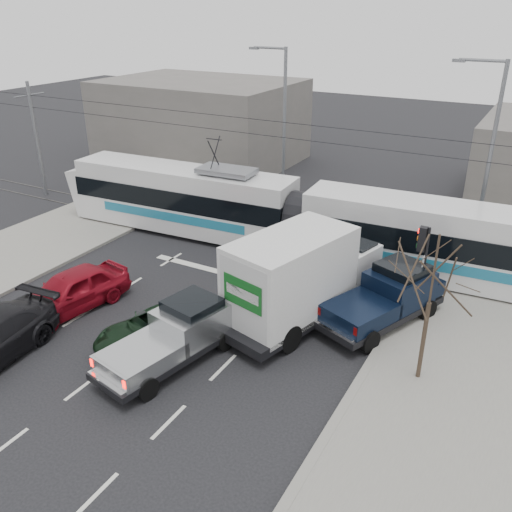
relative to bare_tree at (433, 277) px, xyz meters
The scene contains 15 objects.
ground 8.85m from the bare_tree, 161.79° to the right, with size 120.00×120.00×0.00m, color black.
sidewalk_right 4.69m from the bare_tree, 60.75° to the right, with size 6.00×60.00×0.15m, color gray.
rails 11.33m from the bare_tree, 135.38° to the left, with size 60.00×1.60×0.03m, color #33302D.
building_left 29.11m from the bare_tree, 137.92° to the left, with size 14.00×10.00×6.00m, color slate.
bare_tree is the anchor object (origin of this frame).
traffic_signal 4.28m from the bare_tree, 105.76° to the left, with size 0.44×0.44×3.60m.
street_lamp_near 11.58m from the bare_tree, 91.42° to the left, with size 2.38×0.25×9.00m.
street_lamp_far 17.97m from the bare_tree, 131.12° to the left, with size 2.38×0.25×9.00m.
catenary 10.68m from the bare_tree, 135.38° to the left, with size 60.00×0.20×7.00m.
tram 10.63m from the bare_tree, 136.77° to the left, with size 25.41×4.05×5.17m.
silver_pickup 8.48m from the bare_tree, 159.92° to the right, with size 2.91×5.72×1.98m.
box_truck 5.57m from the bare_tree, 162.07° to the left, with size 4.27×7.69×3.65m.
navy_pickup 4.48m from the bare_tree, 123.31° to the left, with size 3.80×5.66×2.24m.
green_car 9.58m from the bare_tree, 164.60° to the right, with size 2.11×4.59×1.27m, color black.
red_car 13.72m from the bare_tree, behind, with size 1.93×4.80×1.64m, color maroon.
Camera 1 is at (9.90, -12.54, 11.14)m, focal length 38.00 mm.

